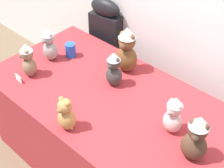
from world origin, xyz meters
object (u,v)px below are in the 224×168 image
object	(u,v)px
teddy_bear_caramel	(66,115)
teddy_bear_charcoal	(114,69)
teddy_bear_cocoa	(196,138)
teddy_bear_ash	(49,44)
teddy_bear_chestnut	(127,50)
teddy_bear_mocha	(28,60)
party_cup_blue	(71,50)
instrument_case	(106,52)
teddy_bear_blush	(173,115)
display_table	(112,135)

from	to	relation	value
teddy_bear_caramel	teddy_bear_charcoal	xyz separation A→B (m)	(-0.06, 0.49, 0.02)
teddy_bear_cocoa	teddy_bear_ash	distance (m)	1.29
teddy_bear_chestnut	teddy_bear_mocha	xyz separation A→B (m)	(-0.47, -0.51, -0.05)
teddy_bear_chestnut	teddy_bear_charcoal	size ratio (longest dim) A/B	1.34
teddy_bear_mocha	teddy_bear_ash	bearing A→B (deg)	131.98
teddy_bear_caramel	teddy_bear_chestnut	bearing A→B (deg)	99.80
teddy_bear_caramel	party_cup_blue	world-z (taller)	teddy_bear_caramel
teddy_bear_charcoal	teddy_bear_ash	bearing A→B (deg)	-171.74
teddy_bear_mocha	teddy_bear_chestnut	bearing A→B (deg)	77.79
instrument_case	teddy_bear_caramel	distance (m)	1.18
teddy_bear_cocoa	teddy_bear_mocha	world-z (taller)	teddy_bear_cocoa
instrument_case	teddy_bear_mocha	xyz separation A→B (m)	(0.01, -0.81, 0.35)
teddy_bear_blush	teddy_bear_cocoa	bearing A→B (deg)	-14.52
teddy_bear_cocoa	teddy_bear_chestnut	distance (m)	0.85
teddy_bear_blush	teddy_bear_chestnut	distance (m)	0.64
teddy_bear_chestnut	teddy_bear_ash	world-z (taller)	teddy_bear_chestnut
teddy_bear_cocoa	teddy_bear_caramel	xyz separation A→B (m)	(-0.66, -0.32, -0.05)
instrument_case	display_table	bearing A→B (deg)	-50.98
display_table	teddy_bear_mocha	size ratio (longest dim) A/B	6.81
display_table	teddy_bear_blush	world-z (taller)	teddy_bear_blush
teddy_bear_caramel	teddy_bear_mocha	size ratio (longest dim) A/B	0.88
teddy_bear_caramel	party_cup_blue	bearing A→B (deg)	137.07
teddy_bear_cocoa	teddy_bear_blush	bearing A→B (deg)	141.32
teddy_bear_blush	teddy_bear_charcoal	xyz separation A→B (m)	(-0.54, 0.08, 0.00)
teddy_bear_blush	teddy_bear_mocha	xyz separation A→B (m)	(-1.05, -0.24, 0.00)
teddy_bear_blush	teddy_bear_chestnut	xyz separation A→B (m)	(-0.58, 0.27, 0.05)
teddy_bear_cocoa	teddy_bear_ash	world-z (taller)	teddy_bear_cocoa
teddy_bear_ash	teddy_bear_chestnut	bearing A→B (deg)	32.06
teddy_bear_charcoal	teddy_bear_mocha	bearing A→B (deg)	-149.49
instrument_case	teddy_bear_charcoal	distance (m)	0.79
instrument_case	teddy_bear_ash	distance (m)	0.68
instrument_case	teddy_bear_chestnut	bearing A→B (deg)	-38.62
instrument_case	party_cup_blue	xyz separation A→B (m)	(0.06, -0.45, 0.27)
teddy_bear_cocoa	teddy_bear_charcoal	xyz separation A→B (m)	(-0.73, 0.17, -0.02)
teddy_bear_blush	teddy_bear_caramel	world-z (taller)	teddy_bear_blush
teddy_bear_cocoa	teddy_bear_chestnut	size ratio (longest dim) A/B	0.88
teddy_bear_chestnut	teddy_bear_ash	distance (m)	0.59
teddy_bear_caramel	teddy_bear_ash	xyz separation A→B (m)	(-0.62, 0.39, 0.02)
teddy_bear_caramel	teddy_bear_cocoa	bearing A→B (deg)	26.13
teddy_bear_chestnut	teddy_bear_charcoal	xyz separation A→B (m)	(0.04, -0.18, -0.04)
teddy_bear_blush	teddy_bear_cocoa	xyz separation A→B (m)	(0.19, -0.09, 0.02)
teddy_bear_charcoal	teddy_bear_ash	world-z (taller)	teddy_bear_ash
teddy_bear_blush	party_cup_blue	world-z (taller)	teddy_bear_blush
display_table	teddy_bear_cocoa	xyz separation A→B (m)	(0.64, -0.06, 0.53)
party_cup_blue	teddy_bear_ash	bearing A→B (deg)	-124.04
display_table	teddy_bear_blush	xyz separation A→B (m)	(0.45, 0.03, 0.50)
teddy_bear_chestnut	party_cup_blue	bearing A→B (deg)	-166.56
display_table	teddy_bear_caramel	bearing A→B (deg)	-93.31
instrument_case	teddy_bear_mocha	bearing A→B (deg)	-95.95
teddy_bear_blush	teddy_bear_ash	size ratio (longest dim) A/B	0.98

